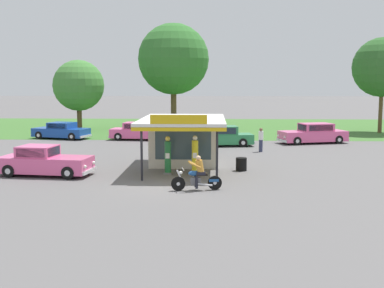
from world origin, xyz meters
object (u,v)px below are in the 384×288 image
parked_car_back_row_centre_left (61,131)px  gas_pump_offside (195,157)px  gas_pump_nearside (168,157)px  parked_car_back_row_far_right (313,134)px  motorcycle_with_rider (197,176)px  spare_tire_stack (241,164)px  featured_classic_sedan (44,162)px  bystander_chatting_near_pumps (261,139)px  parked_car_back_row_centre_right (139,132)px  parked_car_back_row_right (218,137)px

parked_car_back_row_centre_left → gas_pump_offside: bearing=-52.8°
gas_pump_nearside → parked_car_back_row_far_right: size_ratio=0.35×
gas_pump_offside → motorcycle_with_rider: 3.83m
motorcycle_with_rider → spare_tire_stack: 5.48m
featured_classic_sedan → spare_tire_stack: size_ratio=7.06×
bystander_chatting_near_pumps → parked_car_back_row_centre_left: bearing=155.8°
gas_pump_nearside → spare_tire_stack: 4.15m
featured_classic_sedan → parked_car_back_row_centre_right: (2.64, 16.00, -0.01)m
gas_pump_nearside → parked_car_back_row_centre_left: (-10.64, 15.94, -0.27)m
motorcycle_with_rider → spare_tire_stack: (2.27, 4.97, -0.29)m
gas_pump_nearside → parked_car_back_row_right: (2.83, 11.61, -0.23)m
gas_pump_nearside → parked_car_back_row_far_right: gas_pump_nearside is taller
gas_pump_nearside → bystander_chatting_near_pumps: bearing=56.1°
motorcycle_with_rider → parked_car_back_row_centre_right: motorcycle_with_rider is taller
gas_pump_nearside → motorcycle_with_rider: size_ratio=0.88×
motorcycle_with_rider → spare_tire_stack: bearing=65.4°
parked_car_back_row_far_right → spare_tire_stack: 14.07m
gas_pump_offside → bystander_chatting_near_pumps: (4.32, 8.57, -0.06)m
parked_car_back_row_right → parked_car_back_row_centre_right: bearing=149.8°
parked_car_back_row_right → motorcycle_with_rider: bearing=-94.3°
parked_car_back_row_centre_right → parked_car_back_row_centre_left: 6.88m
parked_car_back_row_centre_right → gas_pump_nearside: bearing=-76.3°
bystander_chatting_near_pumps → featured_classic_sedan: bearing=-143.2°
gas_pump_nearside → parked_car_back_row_centre_left: gas_pump_nearside is taller
parked_car_back_row_right → gas_pump_offside: bearing=-96.9°
featured_classic_sedan → parked_car_back_row_far_right: parked_car_back_row_far_right is taller
gas_pump_nearside → featured_classic_sedan: gas_pump_nearside is taller
parked_car_back_row_right → parked_car_back_row_centre_left: bearing=162.2°
gas_pump_nearside → featured_classic_sedan: 6.45m
motorcycle_with_rider → parked_car_back_row_centre_left: bearing=121.9°
gas_pump_offside → parked_car_back_row_centre_right: gas_pump_offside is taller
gas_pump_offside → featured_classic_sedan: gas_pump_offside is taller
motorcycle_with_rider → featured_classic_sedan: motorcycle_with_rider is taller
gas_pump_nearside → parked_car_back_row_right: size_ratio=0.36×
parked_car_back_row_right → spare_tire_stack: bearing=-83.9°
parked_car_back_row_centre_left → spare_tire_stack: bearing=-45.4°
parked_car_back_row_centre_right → spare_tire_stack: 16.25m
parked_car_back_row_centre_right → bystander_chatting_near_pumps: bystander_chatting_near_pumps is taller
featured_classic_sedan → bystander_chatting_near_pumps: size_ratio=3.02×
featured_classic_sedan → parked_car_back_row_right: size_ratio=0.89×
gas_pump_offside → spare_tire_stack: (2.51, 1.17, -0.59)m
parked_car_back_row_centre_right → parked_car_back_row_right: parked_car_back_row_right is taller
gas_pump_nearside → parked_car_back_row_centre_right: (-3.78, 15.46, -0.24)m
motorcycle_with_rider → parked_car_back_row_centre_right: size_ratio=0.44×
gas_pump_nearside → parked_car_back_row_centre_left: size_ratio=0.39×
bystander_chatting_near_pumps → spare_tire_stack: (-1.81, -7.40, -0.53)m
motorcycle_with_rider → parked_car_back_row_right: bearing=85.7°
parked_car_back_row_right → spare_tire_stack: size_ratio=7.89×
gas_pump_offside → parked_car_back_row_far_right: 16.35m
gas_pump_nearside → parked_car_back_row_right: bearing=76.3°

